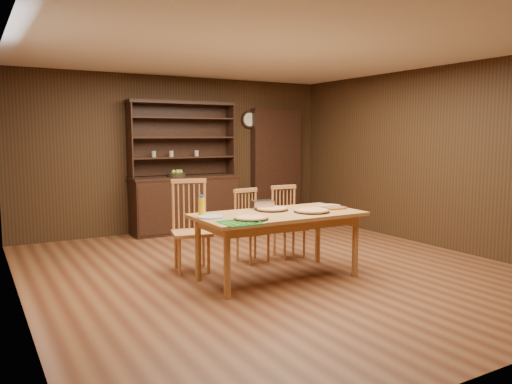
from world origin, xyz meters
TOP-DOWN VIEW (x-y plane):
  - floor at (0.00, 0.00)m, footprint 6.00×6.00m
  - room_shell at (0.00, 0.00)m, footprint 6.00×6.00m
  - china_hutch at (-0.00, 2.75)m, footprint 1.84×0.52m
  - doorway at (1.90, 2.90)m, footprint 1.00×0.18m
  - wall_clock at (1.35, 2.96)m, footprint 0.30×0.05m
  - dining_table at (-0.13, -0.35)m, footprint 1.88×0.94m
  - chair_left at (-0.84, 0.50)m, footprint 0.54×0.52m
  - chair_center at (-0.02, 0.50)m, footprint 0.43×0.41m
  - chair_right at (0.53, 0.47)m, footprint 0.41×0.39m
  - pizza_left at (-0.62, -0.59)m, footprint 0.37×0.37m
  - pizza_right at (0.23, -0.50)m, footprint 0.41×0.41m
  - pizza_center at (-0.09, -0.15)m, footprint 0.38×0.38m
  - cooling_rack at (-0.81, -0.71)m, footprint 0.39×0.39m
  - plate_left at (-0.92, -0.25)m, footprint 0.29×0.29m
  - plate_right at (0.69, -0.23)m, footprint 0.28×0.28m
  - foil_dish at (-0.12, 0.02)m, footprint 0.28×0.23m
  - juice_bottle at (-0.96, -0.10)m, footprint 0.07×0.07m
  - pot_holder_a at (0.66, -0.36)m, footprint 0.25×0.25m
  - pot_holder_b at (0.62, -0.40)m, footprint 0.24×0.24m
  - fruit_bowl at (-0.16, 2.69)m, footprint 0.30×0.30m

SIDE VIEW (x-z plane):
  - floor at x=0.00m, z-range 0.00..0.00m
  - chair_center at x=-0.02m, z-range 0.03..0.96m
  - chair_right at x=0.53m, z-range 0.03..0.98m
  - chair_left at x=-0.84m, z-range 0.03..1.13m
  - china_hutch at x=0.00m, z-range -0.49..1.68m
  - dining_table at x=-0.13m, z-range 0.29..1.04m
  - pot_holder_a at x=0.66m, z-range 0.75..0.77m
  - pot_holder_b at x=0.62m, z-range 0.75..0.77m
  - cooling_rack at x=-0.81m, z-range 0.75..0.77m
  - plate_left at x=-0.92m, z-range 0.75..0.77m
  - plate_right at x=0.69m, z-range 0.75..0.77m
  - pizza_center at x=-0.09m, z-range 0.75..0.79m
  - pizza_right at x=0.23m, z-range 0.75..0.79m
  - pizza_left at x=-0.62m, z-range 0.75..0.79m
  - foil_dish at x=-0.12m, z-range 0.75..0.85m
  - juice_bottle at x=-0.96m, z-range 0.74..0.97m
  - fruit_bowl at x=-0.16m, z-range 0.92..1.04m
  - doorway at x=1.90m, z-range 0.00..2.10m
  - room_shell at x=0.00m, z-range -1.42..4.58m
  - wall_clock at x=1.35m, z-range 1.75..2.05m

